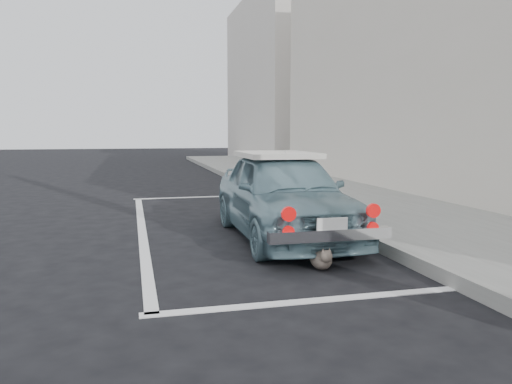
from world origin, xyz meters
TOP-DOWN VIEW (x-y plane):
  - ground at (0.00, 0.00)m, footprint 80.00×80.00m
  - sidewalk at (3.20, 2.00)m, footprint 2.80×40.00m
  - building_far at (6.35, 20.00)m, footprint 3.50×10.00m
  - pline_rear at (0.50, -0.50)m, footprint 3.00×0.12m
  - pline_front at (0.50, 6.50)m, footprint 3.00×0.12m
  - pline_side at (-0.90, 3.00)m, footprint 0.12×7.00m
  - retro_coupe at (0.96, 2.02)m, footprint 1.42×3.49m
  - cat at (0.88, 0.41)m, footprint 0.22×0.49m

SIDE VIEW (x-z plane):
  - ground at x=0.00m, z-range 0.00..0.00m
  - pline_rear at x=0.50m, z-range 0.00..0.01m
  - pline_front at x=0.50m, z-range 0.00..0.01m
  - pline_side at x=-0.90m, z-range 0.00..0.01m
  - sidewalk at x=3.20m, z-range 0.00..0.15m
  - cat at x=0.88m, z-range -0.01..0.25m
  - retro_coupe at x=0.96m, z-range 0.01..1.19m
  - building_far at x=6.35m, z-range 0.00..8.00m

